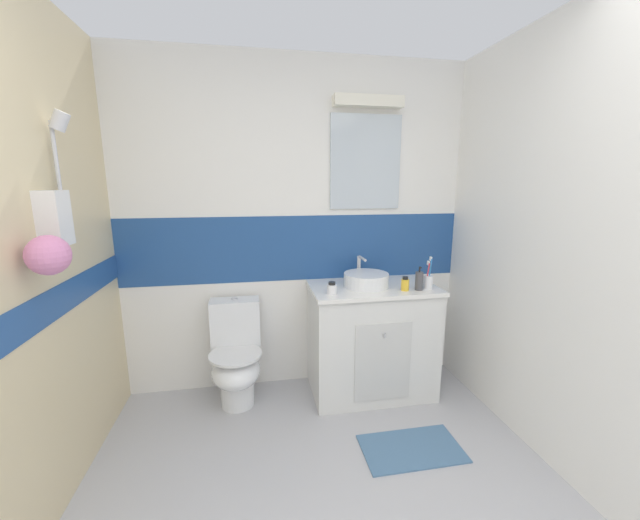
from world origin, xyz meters
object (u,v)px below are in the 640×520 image
object	(u,v)px
sink_basin	(366,279)
hair_gel_jar	(332,288)
toothbrush_cup	(428,281)
lotion_bottle_short	(405,284)
soap_dispenser	(419,281)
toilet	(236,357)

from	to	relation	value
sink_basin	hair_gel_jar	size ratio (longest dim) A/B	4.46
toothbrush_cup	hair_gel_jar	bearing A→B (deg)	179.61
lotion_bottle_short	hair_gel_jar	xyz separation A→B (m)	(-0.52, 0.02, -0.01)
sink_basin	soap_dispenser	world-z (taller)	sink_basin
hair_gel_jar	sink_basin	bearing A→B (deg)	25.43
toilet	sink_basin	bearing A→B (deg)	-2.03
soap_dispenser	toothbrush_cup	bearing A→B (deg)	13.60
hair_gel_jar	lotion_bottle_short	bearing A→B (deg)	-1.94
sink_basin	hair_gel_jar	world-z (taller)	sink_basin
lotion_bottle_short	hair_gel_jar	distance (m)	0.52
soap_dispenser	hair_gel_jar	bearing A→B (deg)	177.81
toothbrush_cup	toilet	bearing A→B (deg)	172.79
sink_basin	hair_gel_jar	distance (m)	0.32
sink_basin	lotion_bottle_short	world-z (taller)	sink_basin
sink_basin	toothbrush_cup	distance (m)	0.44
toothbrush_cup	soap_dispenser	size ratio (longest dim) A/B	1.36
toilet	toothbrush_cup	world-z (taller)	toothbrush_cup
sink_basin	lotion_bottle_short	xyz separation A→B (m)	(0.24, -0.15, -0.01)
toothbrush_cup	hair_gel_jar	xyz separation A→B (m)	(-0.70, 0.00, -0.02)
soap_dispenser	hair_gel_jar	xyz separation A→B (m)	(-0.62, 0.02, -0.03)
hair_gel_jar	toilet	bearing A→B (deg)	165.85
soap_dispenser	hair_gel_jar	world-z (taller)	soap_dispenser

